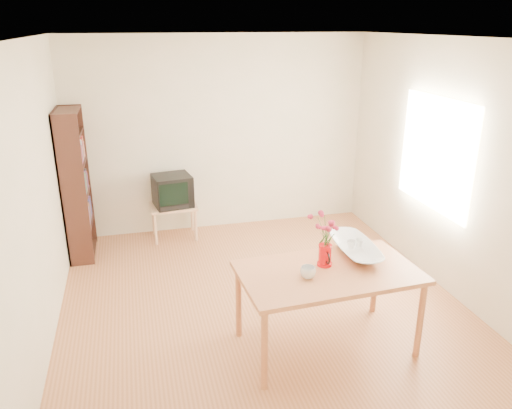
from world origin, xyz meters
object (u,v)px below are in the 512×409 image
object	(u,v)px
pitcher	(325,256)
bowl	(357,228)
table	(328,278)
television	(172,190)
mug	(308,272)

from	to	relation	value
pitcher	bowl	size ratio (longest dim) A/B	0.41
bowl	pitcher	bearing A→B (deg)	-154.02
table	bowl	bearing A→B (deg)	34.32
bowl	television	size ratio (longest dim) A/B	0.96
mug	bowl	size ratio (longest dim) A/B	0.25
pitcher	mug	bearing A→B (deg)	-136.59
television	pitcher	bearing A→B (deg)	-76.78
table	mug	size ratio (longest dim) A/B	12.22
pitcher	mug	size ratio (longest dim) A/B	1.62
table	mug	xyz separation A→B (m)	(-0.22, -0.08, 0.12)
mug	pitcher	bearing A→B (deg)	174.18
mug	bowl	xyz separation A→B (m)	(0.59, 0.36, 0.19)
table	television	distance (m)	2.94
bowl	table	bearing A→B (deg)	-142.55
pitcher	television	bearing A→B (deg)	115.37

